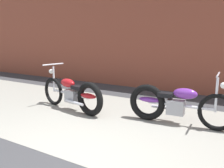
% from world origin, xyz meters
% --- Properties ---
extents(ground_plane, '(80.00, 80.00, 0.00)m').
position_xyz_m(ground_plane, '(0.00, 0.00, 0.00)').
color(ground_plane, '#38383A').
extents(sidewalk_slab, '(36.00, 3.50, 0.01)m').
position_xyz_m(sidewalk_slab, '(0.00, 1.75, 0.00)').
color(sidewalk_slab, gray).
rests_on(sidewalk_slab, ground).
extents(brick_building_wall, '(36.00, 0.50, 5.13)m').
position_xyz_m(brick_building_wall, '(0.00, 5.20, 2.56)').
color(brick_building_wall, brown).
rests_on(brick_building_wall, ground).
extents(motorcycle_red, '(1.99, 0.67, 1.03)m').
position_xyz_m(motorcycle_red, '(-1.45, 1.81, 0.40)').
color(motorcycle_red, black).
rests_on(motorcycle_red, ground).
extents(motorcycle_purple, '(2.01, 0.58, 1.03)m').
position_xyz_m(motorcycle_purple, '(0.66, 2.16, 0.40)').
color(motorcycle_purple, black).
rests_on(motorcycle_purple, ground).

